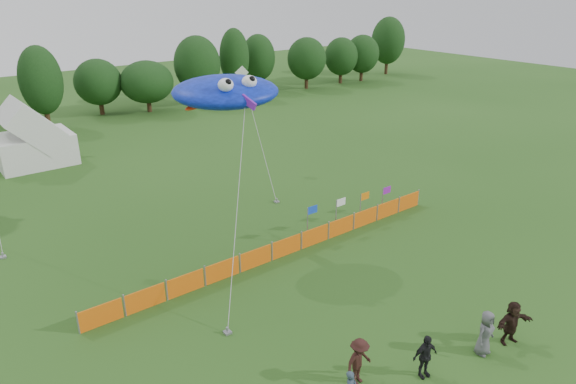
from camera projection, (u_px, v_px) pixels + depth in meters
ground at (382, 362)px, 19.92m from camera, size 160.00×160.00×0.00m
treeline at (66, 82)px, 52.10m from camera, size 104.57×8.78×8.36m
tent_right at (33, 140)px, 40.79m from camera, size 5.70×4.56×4.03m
barrier_fence at (286, 247)px, 27.54m from camera, size 21.90×0.06×1.00m
flag_row at (349, 207)px, 30.20m from camera, size 6.73×0.24×2.15m
spectator_c at (359, 362)px, 18.56m from camera, size 1.29×0.82×1.91m
spectator_d at (425, 356)px, 18.91m from camera, size 1.13×0.67×1.80m
spectator_e at (485, 333)px, 20.06m from camera, size 0.97×0.67×1.92m
spectator_f at (512, 323)px, 20.69m from camera, size 1.85×1.02×1.90m
stingray_kite at (222, 91)px, 25.73m from camera, size 7.74×13.69×9.59m
small_kite_white at (252, 111)px, 37.28m from camera, size 3.30×8.16×7.85m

